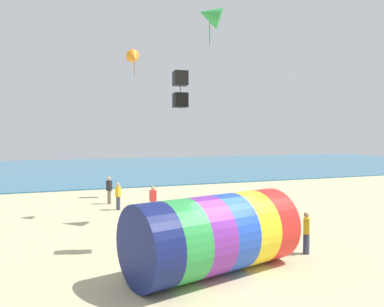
{
  "coord_description": "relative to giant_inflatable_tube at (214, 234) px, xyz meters",
  "views": [
    {
      "loc": [
        -5.09,
        -10.99,
        4.54
      ],
      "look_at": [
        -0.2,
        2.15,
        3.85
      ],
      "focal_mm": 35.0,
      "sensor_mm": 36.0,
      "label": 1
    }
  ],
  "objects": [
    {
      "name": "sea",
      "position": [
        0.17,
        40.54,
        -1.23
      ],
      "size": [
        120.0,
        40.0,
        0.1
      ],
      "primitive_type": "cube",
      "color": "teal",
      "rests_on": "ground"
    },
    {
      "name": "bystander_far_left",
      "position": [
        -1.49,
        13.73,
        -0.35
      ],
      "size": [
        0.38,
        0.42,
        1.79
      ],
      "color": "#726651",
      "rests_on": "ground"
    },
    {
      "name": "kite_handler",
      "position": [
        4.1,
        0.54,
        -0.46
      ],
      "size": [
        0.4,
        0.42,
        1.62
      ],
      "color": "#383D56",
      "rests_on": "ground"
    },
    {
      "name": "bystander_near_water",
      "position": [
        -1.26,
        11.51,
        -0.44
      ],
      "size": [
        0.39,
        0.42,
        1.66
      ],
      "color": "#383D56",
      "rests_on": "ground"
    },
    {
      "name": "giant_inflatable_tube",
      "position": [
        0.0,
        0.0,
        0.0
      ],
      "size": [
        6.19,
        3.91,
        2.56
      ],
      "color": "navy",
      "rests_on": "ground"
    },
    {
      "name": "ground_plane",
      "position": [
        0.17,
        -0.15,
        -1.28
      ],
      "size": [
        120.0,
        120.0,
        0.0
      ],
      "primitive_type": "plane",
      "color": "#CCBA8C"
    },
    {
      "name": "kite_green_delta",
      "position": [
        2.62,
        6.53,
        9.32
      ],
      "size": [
        1.68,
        1.53,
        2.15
      ],
      "color": "green"
    },
    {
      "name": "kite_black_box",
      "position": [
        -0.3,
        2.53,
        5.02
      ],
      "size": [
        0.55,
        0.55,
        1.48
      ],
      "color": "black"
    },
    {
      "name": "kite_orange_delta",
      "position": [
        -0.71,
        9.08,
        7.42
      ],
      "size": [
        0.82,
        1.06,
        1.51
      ],
      "color": "orange"
    },
    {
      "name": "bystander_mid_beach",
      "position": [
        0.31,
        9.19,
        -0.42
      ],
      "size": [
        0.37,
        0.24,
        1.69
      ],
      "color": "#726651",
      "rests_on": "ground"
    }
  ]
}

